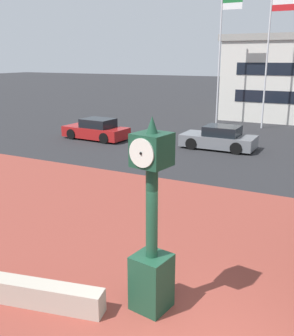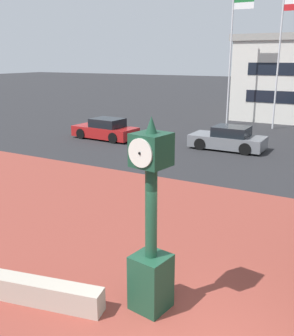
% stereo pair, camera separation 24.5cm
% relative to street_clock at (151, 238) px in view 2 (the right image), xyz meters
% --- Properties ---
extents(plaza_brick_paving, '(44.00, 13.03, 0.01)m').
position_rel_street_clock_xyz_m(plaza_brick_paving, '(1.19, 1.49, -1.52)').
color(plaza_brick_paving, brown).
rests_on(plaza_brick_paving, ground).
extents(planter_wall, '(3.21, 1.07, 0.50)m').
position_rel_street_clock_xyz_m(planter_wall, '(-2.28, -1.03, -1.28)').
color(planter_wall, '#ADA393').
rests_on(planter_wall, ground).
extents(street_clock, '(0.77, 0.77, 3.87)m').
position_rel_street_clock_xyz_m(street_clock, '(0.00, 0.00, 0.00)').
color(street_clock, '#19422D').
rests_on(street_clock, ground).
extents(car_street_mid, '(4.14, 2.02, 1.28)m').
position_rel_street_clock_xyz_m(car_street_mid, '(-10.59, 13.52, -0.96)').
color(car_street_mid, maroon).
rests_on(car_street_mid, ground).
extents(car_street_far, '(4.01, 1.95, 1.28)m').
position_rel_street_clock_xyz_m(car_street_far, '(-3.06, 14.43, -0.96)').
color(car_street_far, slate).
rests_on(car_street_far, ground).
extents(flagpole_primary, '(1.51, 0.14, 9.21)m').
position_rel_street_clock_xyz_m(flagpole_primary, '(-5.54, 22.21, 3.79)').
color(flagpole_primary, silver).
rests_on(flagpole_primary, ground).
extents(flagpole_secondary, '(1.86, 0.14, 9.28)m').
position_rel_street_clock_xyz_m(flagpole_secondary, '(-2.06, 22.21, 4.15)').
color(flagpole_secondary, silver).
rests_on(flagpole_secondary, ground).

